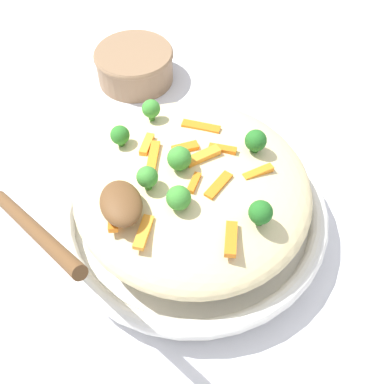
{
  "coord_description": "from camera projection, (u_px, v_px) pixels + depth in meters",
  "views": [
    {
      "loc": [
        0.31,
        -0.1,
        0.48
      ],
      "look_at": [
        0.0,
        0.0,
        0.07
      ],
      "focal_mm": 45.04,
      "sensor_mm": 36.0,
      "label": 1
    }
  ],
  "objects": [
    {
      "name": "carrot_piece_3",
      "position": [
        218.0,
        186.0,
        0.48
      ],
      "size": [
        0.03,
        0.04,
        0.01
      ],
      "primitive_type": "cube",
      "rotation": [
        0.0,
        0.0,
        5.35
      ],
      "color": "orange",
      "rests_on": "pasta_mound"
    },
    {
      "name": "serving_bowl",
      "position": [
        192.0,
        214.0,
        0.56
      ],
      "size": [
        0.31,
        0.31,
        0.05
      ],
      "color": "white",
      "rests_on": "ground_plane"
    },
    {
      "name": "broccoli_floret_2",
      "position": [
        120.0,
        135.0,
        0.51
      ],
      "size": [
        0.02,
        0.02,
        0.02
      ],
      "color": "#296820",
      "rests_on": "pasta_mound"
    },
    {
      "name": "ground_plane",
      "position": [
        192.0,
        226.0,
        0.58
      ],
      "size": [
        2.4,
        2.4,
        0.0
      ],
      "primitive_type": "plane",
      "color": "silver"
    },
    {
      "name": "carrot_piece_10",
      "position": [
        201.0,
        127.0,
        0.54
      ],
      "size": [
        0.03,
        0.04,
        0.01
      ],
      "primitive_type": "cube",
      "rotation": [
        0.0,
        0.0,
        4.13
      ],
      "color": "orange",
      "rests_on": "pasta_mound"
    },
    {
      "name": "carrot_piece_9",
      "position": [
        223.0,
        149.0,
        0.51
      ],
      "size": [
        0.02,
        0.03,
        0.01
      ],
      "primitive_type": "cube",
      "rotation": [
        0.0,
        0.0,
        1.03
      ],
      "color": "orange",
      "rests_on": "pasta_mound"
    },
    {
      "name": "carrot_piece_1",
      "position": [
        113.0,
        216.0,
        0.46
      ],
      "size": [
        0.04,
        0.02,
        0.01
      ],
      "primitive_type": "cube",
      "rotation": [
        0.0,
        0.0,
        6.07
      ],
      "color": "orange",
      "rests_on": "pasta_mound"
    },
    {
      "name": "carrot_piece_4",
      "position": [
        258.0,
        173.0,
        0.5
      ],
      "size": [
        0.01,
        0.03,
        0.01
      ],
      "primitive_type": "cube",
      "rotation": [
        0.0,
        0.0,
        4.89
      ],
      "color": "orange",
      "rests_on": "pasta_mound"
    },
    {
      "name": "broccoli_floret_3",
      "position": [
        261.0,
        213.0,
        0.45
      ],
      "size": [
        0.02,
        0.02,
        0.03
      ],
      "color": "#205B1C",
      "rests_on": "pasta_mound"
    },
    {
      "name": "serving_spoon",
      "position": [
        89.0,
        212.0,
        0.43
      ],
      "size": [
        0.16,
        0.14,
        0.09
      ],
      "color": "brown",
      "rests_on": "pasta_mound"
    },
    {
      "name": "broccoli_floret_0",
      "position": [
        256.0,
        141.0,
        0.51
      ],
      "size": [
        0.02,
        0.02,
        0.03
      ],
      "color": "#205B1C",
      "rests_on": "pasta_mound"
    },
    {
      "name": "carrot_piece_0",
      "position": [
        189.0,
        147.0,
        0.51
      ],
      "size": [
        0.01,
        0.03,
        0.01
      ],
      "primitive_type": "cube",
      "rotation": [
        0.0,
        0.0,
        4.72
      ],
      "color": "orange",
      "rests_on": "pasta_mound"
    },
    {
      "name": "broccoli_floret_1",
      "position": [
        179.0,
        198.0,
        0.46
      ],
      "size": [
        0.02,
        0.02,
        0.03
      ],
      "color": "#377928",
      "rests_on": "pasta_mound"
    },
    {
      "name": "carrot_piece_7",
      "position": [
        194.0,
        183.0,
        0.48
      ],
      "size": [
        0.02,
        0.02,
        0.01
      ],
      "primitive_type": "cube",
      "rotation": [
        0.0,
        0.0,
        5.64
      ],
      "color": "orange",
      "rests_on": "pasta_mound"
    },
    {
      "name": "companion_bowl",
      "position": [
        135.0,
        64.0,
        0.74
      ],
      "size": [
        0.12,
        0.12,
        0.05
      ],
      "color": "#8C6B4C",
      "rests_on": "ground_plane"
    },
    {
      "name": "broccoli_floret_6",
      "position": [
        179.0,
        159.0,
        0.48
      ],
      "size": [
        0.02,
        0.02,
        0.03
      ],
      "color": "#377928",
      "rests_on": "pasta_mound"
    },
    {
      "name": "broccoli_floret_4",
      "position": [
        151.0,
        109.0,
        0.54
      ],
      "size": [
        0.02,
        0.02,
        0.03
      ],
      "color": "#377928",
      "rests_on": "pasta_mound"
    },
    {
      "name": "pasta_mound",
      "position": [
        192.0,
        187.0,
        0.52
      ],
      "size": [
        0.27,
        0.26,
        0.07
      ],
      "primitive_type": "ellipsoid",
      "color": "beige",
      "rests_on": "serving_bowl"
    },
    {
      "name": "carrot_piece_8",
      "position": [
        203.0,
        156.0,
        0.5
      ],
      "size": [
        0.02,
        0.04,
        0.01
      ],
      "primitive_type": "cube",
      "rotation": [
        0.0,
        0.0,
        1.81
      ],
      "color": "orange",
      "rests_on": "pasta_mound"
    },
    {
      "name": "carrot_piece_11",
      "position": [
        144.0,
        232.0,
        0.45
      ],
      "size": [
        0.04,
        0.03,
        0.01
      ],
      "primitive_type": "cube",
      "rotation": [
        0.0,
        0.0,
        5.75
      ],
      "color": "orange",
      "rests_on": "pasta_mound"
    },
    {
      "name": "broccoli_floret_5",
      "position": [
        147.0,
        177.0,
        0.47
      ],
      "size": [
        0.02,
        0.02,
        0.03
      ],
      "color": "#377928",
      "rests_on": "pasta_mound"
    },
    {
      "name": "carrot_piece_5",
      "position": [
        231.0,
        239.0,
        0.44
      ],
      "size": [
        0.04,
        0.02,
        0.01
      ],
      "primitive_type": "cube",
      "rotation": [
        0.0,
        0.0,
        2.74
      ],
      "color": "orange",
      "rests_on": "pasta_mound"
    },
    {
      "name": "carrot_piece_2",
      "position": [
        147.0,
        145.0,
        0.52
      ],
      "size": [
        0.03,
        0.02,
        0.01
      ],
      "primitive_type": "cube",
      "rotation": [
        0.0,
        0.0,
        2.6
      ],
      "color": "orange",
      "rests_on": "pasta_mound"
    },
    {
      "name": "carrot_piece_6",
      "position": [
        153.0,
        157.0,
        0.5
      ],
      "size": [
        0.04,
        0.02,
        0.01
      ],
      "primitive_type": "cube",
      "rotation": [
        0.0,
        0.0,
        2.74
      ],
      "color": "orange",
      "rests_on": "pasta_mound"
    }
  ]
}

